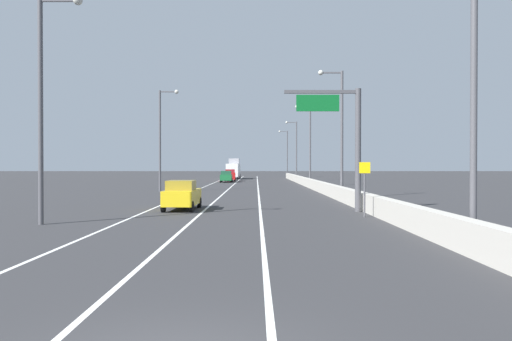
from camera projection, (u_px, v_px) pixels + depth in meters
ground_plane at (248, 185)px, 70.93m from camera, size 320.00×320.00×0.00m
lane_stripe_left at (203, 188)px, 61.94m from camera, size 0.16×130.00×0.00m
lane_stripe_center at (231, 188)px, 61.93m from camera, size 0.16×130.00×0.00m
lane_stripe_right at (259, 188)px, 61.93m from camera, size 0.16×130.00×0.00m
jersey_barrier_right at (328, 189)px, 46.91m from camera, size 0.60×120.00×1.10m
overhead_sign_gantry at (347, 134)px, 29.86m from camera, size 4.68×0.36×7.50m
speed_advisory_sign at (365, 185)px, 26.73m from camera, size 0.60×0.11×3.00m
lamp_post_right_near at (468, 70)px, 17.38m from camera, size 2.14×0.44×10.89m
lamp_post_right_second at (340, 125)px, 41.64m from camera, size 2.14×0.44×10.89m
lamp_post_right_third at (309, 140)px, 65.90m from camera, size 2.14×0.44×10.89m
lamp_post_right_fourth at (296, 147)px, 90.17m from camera, size 2.14×0.44×10.89m
lamp_post_right_fifth at (287, 151)px, 114.43m from camera, size 2.14×0.44×10.89m
lamp_post_left_near at (46, 95)px, 23.40m from camera, size 2.14×0.44×10.89m
lamp_post_left_mid at (163, 134)px, 52.52m from camera, size 2.14×0.44×10.89m
car_yellow_0 at (183, 195)px, 31.14m from camera, size 2.01×4.40×1.88m
car_red_1 at (231, 175)px, 86.97m from camera, size 2.05×4.80×2.08m
car_green_2 at (227, 177)px, 80.62m from camera, size 1.94×4.14×1.89m
box_truck at (234, 170)px, 100.79m from camera, size 2.64×9.41×4.21m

